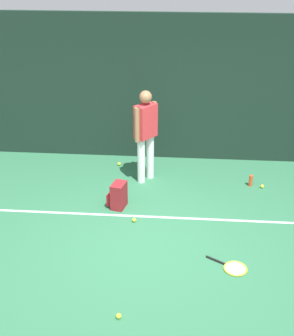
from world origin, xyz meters
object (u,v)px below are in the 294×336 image
backpack (118,196)px  tennis_ball_by_fence (134,220)px  tennis_racket (233,268)px  water_bottle (251,181)px  tennis_ball_far_left (119,316)px  tennis_ball_mid_court (262,186)px  tennis_ball_near_player (119,164)px  tennis_player (146,131)px

backpack → tennis_ball_by_fence: (0.31, -0.44, -0.18)m
tennis_racket → tennis_ball_by_fence: (-1.46, 1.04, 0.02)m
water_bottle → tennis_ball_far_left: bearing=-119.3°
water_bottle → tennis_ball_mid_court: bearing=-19.8°
tennis_racket → water_bottle: size_ratio=2.98×
tennis_ball_near_player → tennis_ball_mid_court: bearing=-14.9°
tennis_ball_by_fence → tennis_racket: bearing=-35.4°
tennis_ball_near_player → water_bottle: size_ratio=0.32×
tennis_ball_near_player → tennis_ball_by_fence: size_ratio=1.00×
tennis_ball_near_player → water_bottle: bearing=-14.5°
tennis_player → tennis_ball_near_player: (-0.57, 0.55, -0.93)m
tennis_ball_by_fence → tennis_ball_far_left: (0.04, -2.08, 0.00)m
tennis_ball_mid_court → tennis_ball_by_fence: bearing=-149.2°
tennis_ball_near_player → tennis_ball_by_fence: (0.51, -2.01, 0.00)m
tennis_player → backpack: (-0.37, -1.02, -0.76)m
backpack → tennis_ball_mid_court: (2.48, 0.86, -0.18)m
backpack → tennis_ball_mid_court: backpack is taller
tennis_racket → tennis_ball_far_left: 1.76m
tennis_ball_near_player → tennis_ball_mid_court: 2.78m
tennis_player → water_bottle: (1.91, -0.09, -0.86)m
backpack → water_bottle: (2.28, 0.93, -0.11)m
tennis_ball_far_left → water_bottle: bearing=60.7°
tennis_player → tennis_ball_mid_court: (2.11, -0.17, -0.93)m
tennis_ball_by_fence → tennis_ball_far_left: size_ratio=1.00×
tennis_racket → tennis_ball_near_player: 3.63m
tennis_ball_far_left → tennis_ball_near_player: bearing=97.7°
tennis_racket → tennis_ball_near_player: size_ratio=9.30×
tennis_racket → backpack: (-1.78, 1.47, 0.20)m
backpack → water_bottle: 2.47m
tennis_ball_by_fence → tennis_ball_far_left: same height
tennis_player → water_bottle: tennis_player is taller
tennis_racket → backpack: backpack is taller
tennis_player → tennis_ball_by_fence: 1.73m
tennis_ball_far_left → water_bottle: (1.93, 3.44, 0.07)m
tennis_player → tennis_ball_far_left: (-0.02, -3.53, -0.93)m
tennis_player → tennis_ball_by_fence: bearing=-144.9°
tennis_ball_by_fence → water_bottle: bearing=34.7°
water_bottle → tennis_racket: bearing=-101.9°
tennis_player → tennis_ball_far_left: size_ratio=25.76×
tennis_racket → tennis_ball_far_left: bearing=-112.1°
backpack → tennis_ball_by_fence: backpack is taller
tennis_player → water_bottle: size_ratio=8.24×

